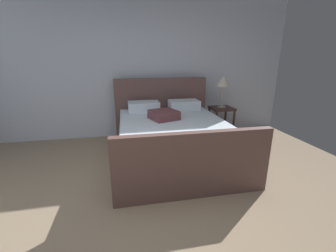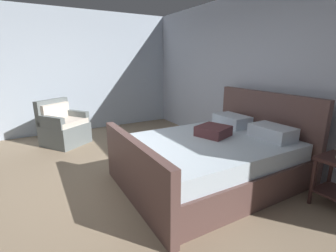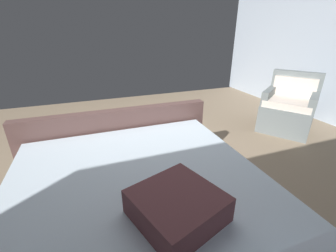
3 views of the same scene
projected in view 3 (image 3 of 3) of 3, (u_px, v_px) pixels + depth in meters
name	position (u px, v px, depth m)	size (l,w,h in m)	color
ground_plane	(153.00, 154.00, 2.92)	(6.30, 5.58, 0.02)	gray
bed	(151.00, 243.00, 1.30)	(1.84, 2.31, 1.20)	brown
armchair	(288.00, 109.00, 3.53)	(1.01, 1.01, 0.90)	slate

